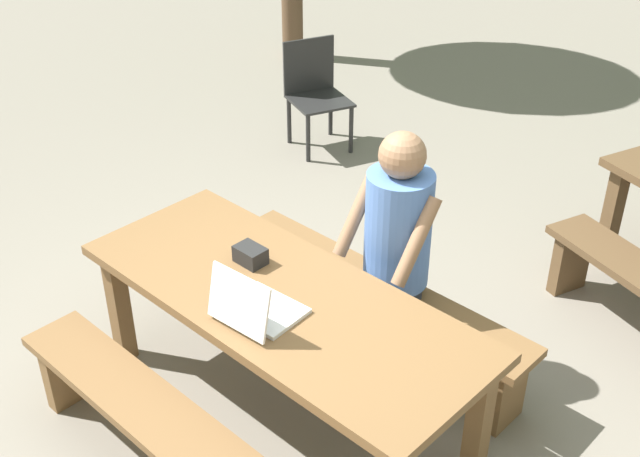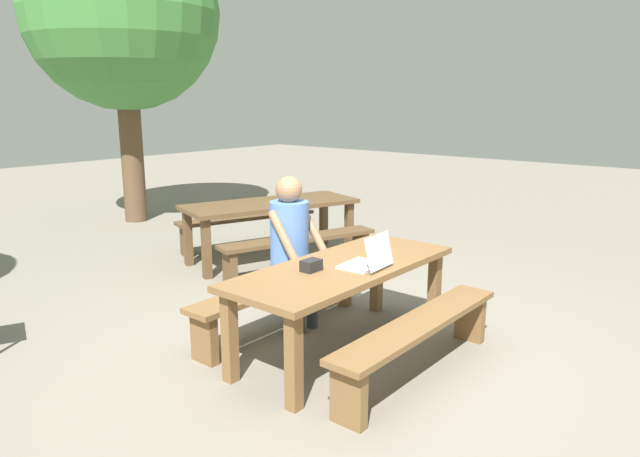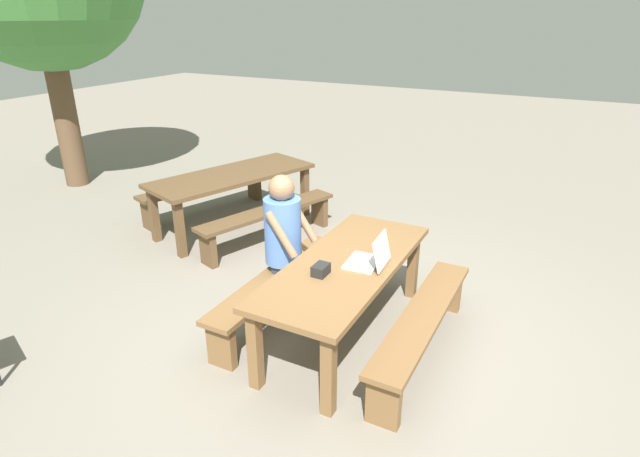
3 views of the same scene
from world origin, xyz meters
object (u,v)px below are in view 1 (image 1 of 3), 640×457
at_px(laptop, 255,307).
at_px(person_seated, 394,237).
at_px(plastic_chair, 315,92).
at_px(picnic_table_front, 281,312).
at_px(small_pouch, 250,255).

xyz_separation_m(laptop, person_seated, (0.08, 0.86, 0.00)).
height_order(laptop, person_seated, person_seated).
bearing_deg(laptop, person_seated, -99.56).
bearing_deg(plastic_chair, picnic_table_front, -117.77).
xyz_separation_m(laptop, plastic_chair, (-2.07, 2.54, -0.33)).
distance_m(laptop, person_seated, 0.87).
height_order(small_pouch, person_seated, person_seated).
distance_m(picnic_table_front, person_seated, 0.70).
bearing_deg(picnic_table_front, plastic_chair, 130.82).
bearing_deg(picnic_table_front, small_pouch, 164.29).
xyz_separation_m(picnic_table_front, small_pouch, (-0.29, 0.08, 0.14)).
bearing_deg(plastic_chair, laptop, -119.45).
bearing_deg(person_seated, laptop, -95.41).
xyz_separation_m(picnic_table_front, plastic_chair, (-2.02, 2.34, -0.17)).
relative_size(small_pouch, plastic_chair, 0.18).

